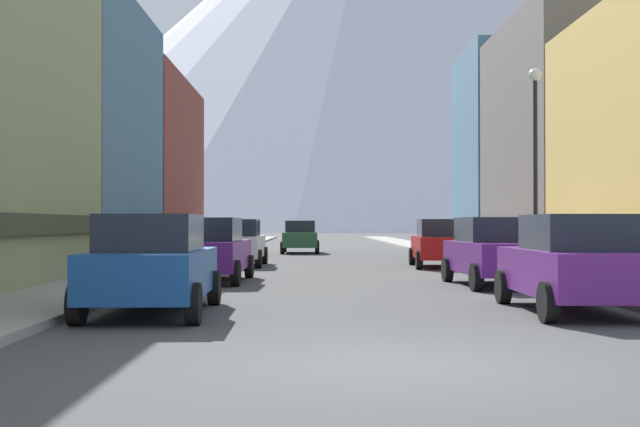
{
  "coord_description": "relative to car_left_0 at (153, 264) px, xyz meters",
  "views": [
    {
      "loc": [
        -0.97,
        -9.42,
        1.62
      ],
      "look_at": [
        -0.43,
        44.5,
        2.28
      ],
      "focal_mm": 46.37,
      "sensor_mm": 36.0,
      "label": 1
    }
  ],
  "objects": [
    {
      "name": "car_right_0",
      "position": [
        7.6,
        0.2,
        0.0
      ],
      "size": [
        2.1,
        4.42,
        1.78
      ],
      "color": "#591E72",
      "rests_on": "ground"
    },
    {
      "name": "mountain_backdrop",
      "position": [
        25.26,
        254.69,
        61.87
      ],
      "size": [
        261.53,
        261.53,
        125.55
      ],
      "primitive_type": "cone",
      "color": "silver",
      "rests_on": "ground"
    },
    {
      "name": "sidewalk_left",
      "position": [
        -2.45,
        29.69,
        -0.82
      ],
      "size": [
        2.5,
        100.0,
        0.15
      ],
      "primitive_type": "cube",
      "color": "gray",
      "rests_on": "ground"
    },
    {
      "name": "pedestrian_0",
      "position": [
        10.05,
        6.25,
        0.03
      ],
      "size": [
        0.36,
        0.36,
        1.69
      ],
      "color": "brown",
      "rests_on": "sidewalk_right"
    },
    {
      "name": "car_left_2",
      "position": [
        -0.0,
        16.73,
        0.0
      ],
      "size": [
        2.1,
        4.42,
        1.78
      ],
      "color": "silver",
      "rests_on": "ground"
    },
    {
      "name": "ground_plane",
      "position": [
        3.8,
        -5.31,
        -0.9
      ],
      "size": [
        400.0,
        400.0,
        0.0
      ],
      "primitive_type": "plane",
      "color": "#414141"
    },
    {
      "name": "car_left_0",
      "position": [
        0.0,
        0.0,
        0.0
      ],
      "size": [
        2.13,
        4.43,
        1.78
      ],
      "color": "#19478C",
      "rests_on": "ground"
    },
    {
      "name": "storefront_left_2",
      "position": [
        -7.79,
        16.26,
        3.89
      ],
      "size": [
        8.48,
        10.5,
        9.92
      ],
      "color": "slate",
      "rests_on": "ground"
    },
    {
      "name": "streetlamp_right",
      "position": [
        9.15,
        8.49,
        3.09
      ],
      "size": [
        0.36,
        0.36,
        5.86
      ],
      "color": "black",
      "rests_on": "sidewalk_right"
    },
    {
      "name": "storefront_left_3",
      "position": [
        -7.63,
        28.52,
        3.52
      ],
      "size": [
        8.16,
        13.44,
        9.16
      ],
      "color": "brown",
      "rests_on": "ground"
    },
    {
      "name": "car_driving_0",
      "position": [
        2.2,
        30.63,
        0.0
      ],
      "size": [
        2.06,
        4.4,
        1.78
      ],
      "color": "#265933",
      "rests_on": "ground"
    },
    {
      "name": "storefront_right_3",
      "position": [
        15.75,
        31.14,
        4.54
      ],
      "size": [
        9.19,
        8.07,
        11.24
      ],
      "color": "slate",
      "rests_on": "ground"
    },
    {
      "name": "car_right_2",
      "position": [
        7.6,
        15.79,
        0.0
      ],
      "size": [
        2.24,
        4.48,
        1.78
      ],
      "color": "#9E1111",
      "rests_on": "ground"
    },
    {
      "name": "pedestrian_1",
      "position": [
        -2.45,
        18.34,
        -0.02
      ],
      "size": [
        0.36,
        0.36,
        1.59
      ],
      "color": "navy",
      "rests_on": "sidewalk_left"
    },
    {
      "name": "car_left_1",
      "position": [
        -0.0,
        8.17,
        0.0
      ],
      "size": [
        2.19,
        4.46,
        1.78
      ],
      "color": "#591E72",
      "rests_on": "ground"
    },
    {
      "name": "sidewalk_right",
      "position": [
        10.05,
        29.69,
        -0.82
      ],
      "size": [
        2.5,
        100.0,
        0.15
      ],
      "primitive_type": "cube",
      "color": "gray",
      "rests_on": "ground"
    },
    {
      "name": "storefront_right_2",
      "position": [
        14.66,
        20.92,
        4.16
      ],
      "size": [
        7.02,
        11.41,
        10.46
      ],
      "color": "#66605B",
      "rests_on": "ground"
    },
    {
      "name": "potted_plant_0",
      "position": [
        10.8,
        13.93,
        -0.41
      ],
      "size": [
        0.54,
        0.54,
        0.73
      ],
      "color": "brown",
      "rests_on": "sidewalk_right"
    },
    {
      "name": "car_right_1",
      "position": [
        7.6,
        6.68,
        0.0
      ],
      "size": [
        2.24,
        4.48,
        1.78
      ],
      "color": "#591E72",
      "rests_on": "ground"
    }
  ]
}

